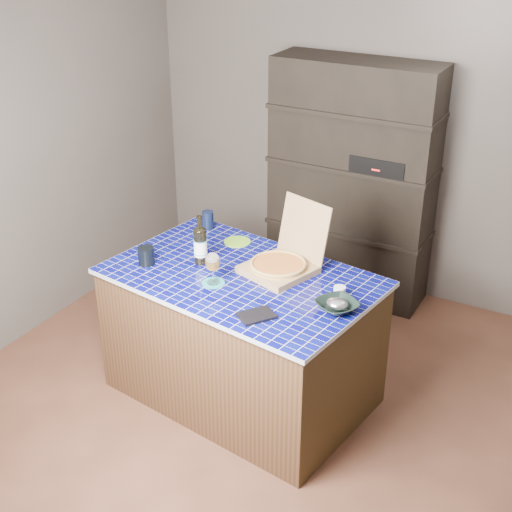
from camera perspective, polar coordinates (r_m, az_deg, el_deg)
The scene contains 14 objects.
room at distance 3.93m, azimuth -0.45°, elevation 3.63°, with size 3.50×3.50×3.50m.
shelving_unit at distance 5.34m, azimuth 7.70°, elevation 5.86°, with size 1.20×0.41×1.80m.
kitchen_island at distance 4.33m, azimuth -1.13°, elevation -6.43°, with size 1.66×1.19×0.84m.
pizza_box at distance 4.14m, azimuth 2.01°, elevation -0.57°, with size 0.47×0.52×0.39m.
mead_bottle at distance 4.22m, azimuth -4.47°, elevation 0.92°, with size 0.08×0.08×0.31m.
teal_trivet at distance 4.04m, azimuth -3.44°, elevation -2.17°, with size 0.13×0.13×0.01m, color teal.
wine_glass at distance 3.98m, azimuth -3.49°, elevation -0.52°, with size 0.08×0.08×0.19m.
tumbler at distance 4.27m, azimuth -8.78°, elevation 0.03°, with size 0.10×0.10×0.11m, color black.
dvd_case at distance 3.72m, azimuth 0.04°, elevation -4.79°, with size 0.13×0.18×0.01m, color black.
bowl at distance 3.79m, azimuth 6.50°, elevation -4.00°, with size 0.21×0.21×0.05m, color black.
foil_contents at distance 3.78m, azimuth 6.51°, elevation -3.82°, with size 0.12×0.10×0.06m, color #A6A5B0.
white_jar at distance 3.92m, azimuth 6.70°, elevation -2.83°, with size 0.07×0.07×0.06m, color silver.
navy_cup at distance 4.69m, azimuth -3.88°, elevation 2.90°, with size 0.07×0.07×0.12m, color black.
green_trivet at distance 4.51m, azimuth -1.51°, elevation 1.15°, with size 0.17×0.17×0.01m, color #71B627.
Camera 1 is at (1.77, -3.14, 2.80)m, focal length 50.00 mm.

